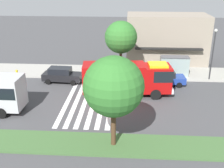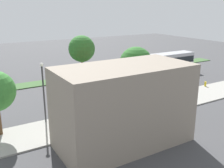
{
  "view_description": "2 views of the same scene",
  "coord_description": "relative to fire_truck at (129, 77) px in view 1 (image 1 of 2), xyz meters",
  "views": [
    {
      "loc": [
        1.32,
        -25.28,
        12.16
      ],
      "look_at": [
        -0.38,
        1.25,
        1.44
      ],
      "focal_mm": 43.79,
      "sensor_mm": 36.0,
      "label": 1
    },
    {
      "loc": [
        18.34,
        31.59,
        11.52
      ],
      "look_at": [
        0.28,
        1.81,
        1.26
      ],
      "focal_mm": 42.35,
      "sensor_mm": 36.0,
      "label": 2
    }
  ],
  "objects": [
    {
      "name": "ground_plane",
      "position": [
        -1.43,
        -1.87,
        -1.99
      ],
      "size": [
        120.0,
        120.0,
        0.0
      ],
      "primitive_type": "plane",
      "color": "#424244"
    },
    {
      "name": "parked_car_mid",
      "position": [
        4.08,
        3.15,
        -1.12
      ],
      "size": [
        4.81,
        2.33,
        1.69
      ],
      "rotation": [
        0.0,
        0.0,
        0.06
      ],
      "color": "navy",
      "rests_on": "ground_plane"
    },
    {
      "name": "storefront_building",
      "position": [
        5.24,
        12.42,
        1.47
      ],
      "size": [
        11.38,
        6.49,
        6.92
      ],
      "color": "gray",
      "rests_on": "ground_plane"
    },
    {
      "name": "bus_stop_shelter",
      "position": [
        5.66,
        5.86,
        -0.1
      ],
      "size": [
        3.5,
        1.4,
        2.46
      ],
      "color": "#4C4C51",
      "rests_on": "sidewalk"
    },
    {
      "name": "street_lamp",
      "position": [
        9.83,
        4.95,
        1.8
      ],
      "size": [
        0.36,
        0.36,
        6.19
      ],
      "color": "#2D2D30",
      "rests_on": "sidewalk"
    },
    {
      "name": "fire_hydrant",
      "position": [
        -14.34,
        4.85,
        -1.5
      ],
      "size": [
        0.28,
        0.28,
        0.7
      ],
      "primitive_type": "cylinder",
      "color": "gold",
      "rests_on": "sidewalk"
    },
    {
      "name": "bench_near_shelter",
      "position": [
        1.66,
        5.85,
        -1.4
      ],
      "size": [
        1.6,
        0.5,
        0.9
      ],
      "color": "#2D472D",
      "rests_on": "sidewalk"
    },
    {
      "name": "bench_west_of_shelter",
      "position": [
        -2.45,
        5.85,
        -1.4
      ],
      "size": [
        1.6,
        0.5,
        0.9
      ],
      "color": "#4C3823",
      "rests_on": "sidewalk"
    },
    {
      "name": "fire_truck",
      "position": [
        0.0,
        0.0,
        0.0
      ],
      "size": [
        9.63,
        3.45,
        3.51
      ],
      "rotation": [
        0.0,
        0.0,
        0.08
      ],
      "color": "#A50C0C",
      "rests_on": "ground_plane"
    },
    {
      "name": "parked_car_west",
      "position": [
        -8.11,
        3.16,
        -1.06
      ],
      "size": [
        4.7,
        2.18,
        1.84
      ],
      "rotation": [
        0.0,
        0.0,
        -0.06
      ],
      "color": "black",
      "rests_on": "ground_plane"
    },
    {
      "name": "sidewalk",
      "position": [
        -1.43,
        6.97,
        -1.92
      ],
      "size": [
        60.0,
        5.23,
        0.14
      ],
      "primitive_type": "cube",
      "color": "#9E9B93",
      "rests_on": "ground_plane"
    },
    {
      "name": "median_tree_far_west",
      "position": [
        -1.13,
        -9.59,
        2.87
      ],
      "size": [
        4.35,
        4.35,
        6.91
      ],
      "color": "#47301E",
      "rests_on": "median_strip"
    },
    {
      "name": "median_strip",
      "position": [
        -1.43,
        -9.59,
        -1.92
      ],
      "size": [
        60.0,
        3.0,
        0.14
      ],
      "primitive_type": "cube",
      "color": "#3D6033",
      "rests_on": "ground_plane"
    },
    {
      "name": "sidewalk_tree_far_west",
      "position": [
        -1.12,
        5.35,
        3.11
      ],
      "size": [
        3.92,
        3.92,
        6.94
      ],
      "color": "#513823",
      "rests_on": "sidewalk"
    },
    {
      "name": "crosswalk",
      "position": [
        -4.03,
        -1.87,
        -1.98
      ],
      "size": [
        4.95,
        11.2,
        0.01
      ],
      "color": "silver",
      "rests_on": "ground_plane"
    }
  ]
}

